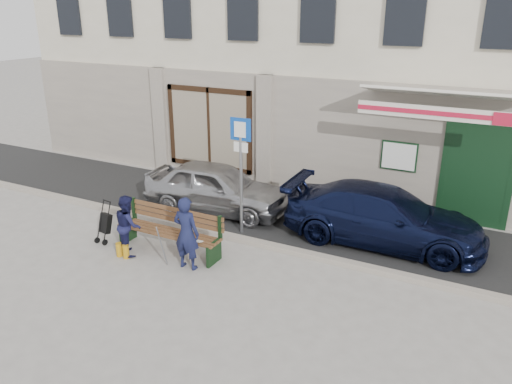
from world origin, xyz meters
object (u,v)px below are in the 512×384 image
Objects in this scene: woman at (128,225)px; man at (186,233)px; car_navy at (383,216)px; bench at (167,231)px; stroller at (105,224)px; car_silver at (216,187)px; parking_sign at (241,158)px.

man is at bearing -136.43° from woman.
car_navy is 2.87× the size of man.
car_navy is at bearing 32.42° from bench.
man is at bearing 5.67° from stroller.
woman is at bearing -146.01° from bench.
bench is 1.86× the size of woman.
car_navy is at bearing 36.54° from stroller.
car_silver is at bearing -55.68° from woman.
stroller is (-1.50, -0.24, -0.05)m from bench.
car_navy is 5.46m from woman.
man reaches higher than stroller.
parking_sign reaches higher than car_silver.
bench is at bearing 19.00° from stroller.
car_navy is 4.29m from man.
parking_sign is 1.78× the size of man.
woman is 1.40× the size of stroller.
man is 1.45m from woman.
car_navy is 4.68m from bench.
bench is at bearing -29.23° from man.
car_silver is 0.86× the size of car_navy.
man reaches higher than bench.
woman is at bearing 167.89° from car_silver.
car_navy is 3.35× the size of woman.
woman is at bearing -128.80° from parking_sign.
parking_sign reaches higher than stroller.
man is 1.63× the size of stroller.
man is (0.80, -0.41, 0.29)m from bench.
parking_sign is at bearing 45.86° from stroller.
parking_sign is 2.79m from woman.
stroller is (-5.45, -2.75, -0.22)m from car_navy.
parking_sign is at bearing -96.35° from man.
man is at bearing 131.44° from car_navy.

